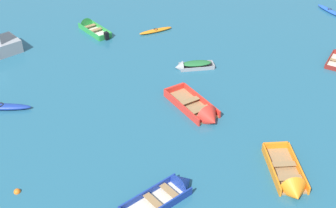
% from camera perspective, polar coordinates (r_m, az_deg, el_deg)
% --- Properties ---
extents(kayak_deep_blue_back_row_center, '(3.74, 0.98, 0.35)m').
position_cam_1_polar(kayak_deep_blue_back_row_center, '(28.43, -20.82, -0.33)').
color(kayak_deep_blue_back_row_center, navy).
rests_on(kayak_deep_blue_back_row_center, ground_plane).
extents(kayak_orange_distant_center, '(2.83, 1.49, 0.27)m').
position_cam_1_polar(kayak_orange_distant_center, '(36.08, -1.59, 9.46)').
color(kayak_orange_distant_center, orange).
rests_on(kayak_orange_distant_center, ground_plane).
extents(rowboat_green_cluster_inner, '(2.98, 3.74, 1.08)m').
position_cam_1_polar(rowboat_green_cluster_inner, '(37.15, -10.11, 9.80)').
color(rowboat_green_cluster_inner, beige).
rests_on(rowboat_green_cluster_inner, ground_plane).
extents(rowboat_red_far_back, '(3.28, 4.56, 1.42)m').
position_cam_1_polar(rowboat_red_far_back, '(26.03, 4.46, -1.17)').
color(rowboat_red_far_back, '#99754C').
rests_on(rowboat_red_far_back, ground_plane).
extents(kayak_blue_outer_right, '(1.39, 3.04, 0.29)m').
position_cam_1_polar(kayak_blue_outer_right, '(42.36, 20.11, 11.27)').
color(kayak_blue_outer_right, blue).
rests_on(kayak_blue_outer_right, ground_plane).
extents(rowboat_grey_cluster_outer, '(2.79, 1.08, 0.84)m').
position_cam_1_polar(rowboat_grey_cluster_outer, '(30.83, 2.87, 4.99)').
color(rowboat_grey_cluster_outer, '#4C4C51').
rests_on(rowboat_grey_cluster_outer, ground_plane).
extents(rowboat_deep_blue_midfield_left, '(3.84, 3.17, 1.16)m').
position_cam_1_polar(rowboat_deep_blue_midfield_left, '(21.17, 0.54, -11.13)').
color(rowboat_deep_blue_midfield_left, beige).
rests_on(rowboat_deep_blue_midfield_left, ground_plane).
extents(rowboat_orange_outer_left, '(1.52, 3.95, 1.30)m').
position_cam_1_polar(rowboat_orange_outer_left, '(22.34, 15.55, -9.73)').
color(rowboat_orange_outer_left, '#99754C').
rests_on(rowboat_orange_outer_left, ground_plane).
extents(mooring_buoy_midfield, '(0.34, 0.34, 0.34)m').
position_cam_1_polar(mooring_buoy_midfield, '(22.56, -18.88, -10.70)').
color(mooring_buoy_midfield, orange).
rests_on(mooring_buoy_midfield, ground_plane).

